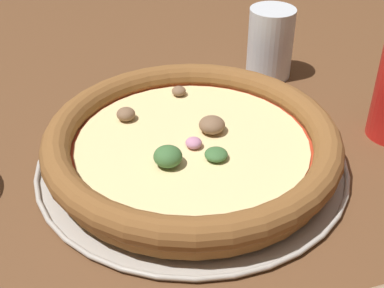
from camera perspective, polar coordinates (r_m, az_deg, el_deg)
name	(u,v)px	position (r m, az deg, el deg)	size (l,w,h in m)	color
ground_plane	(192,164)	(0.63, 0.00, -2.19)	(3.00, 3.00, 0.00)	brown
pizza_tray	(192,162)	(0.63, 0.00, -1.90)	(0.36, 0.36, 0.01)	#B7B2A8
pizza	(192,143)	(0.62, -0.01, 0.08)	(0.34, 0.34, 0.05)	#A86B33
drinking_cup	(270,43)	(0.81, 8.35, 10.61)	(0.07, 0.07, 0.10)	silver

